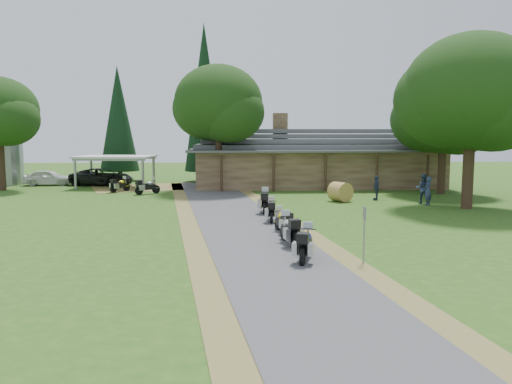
{
  "coord_description": "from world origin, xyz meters",
  "views": [
    {
      "loc": [
        -1.16,
        -18.47,
        4.38
      ],
      "look_at": [
        -0.02,
        5.51,
        1.6
      ],
      "focal_mm": 35.0,
      "sensor_mm": 36.0,
      "label": 1
    }
  ],
  "objects_px": {
    "motorcycle_row_a": "(306,243)",
    "motorcycle_carport_a": "(120,184)",
    "silo": "(3,147)",
    "car_dark_suv": "(102,173)",
    "motorcycle_row_e": "(265,201)",
    "motorcycle_row_c": "(283,220)",
    "hay_bale": "(340,192)",
    "lodge": "(316,157)",
    "motorcycle_carport_b": "(148,186)",
    "motorcycle_row_b": "(289,229)",
    "motorcycle_row_d": "(271,210)",
    "car_white_sedan": "(48,175)",
    "carport": "(116,172)"
  },
  "relations": [
    {
      "from": "motorcycle_row_a",
      "to": "motorcycle_carport_a",
      "type": "bearing_deg",
      "value": 43.58
    },
    {
      "from": "motorcycle_row_a",
      "to": "silo",
      "type": "bearing_deg",
      "value": 55.34
    },
    {
      "from": "car_dark_suv",
      "to": "motorcycle_row_e",
      "type": "distance_m",
      "value": 20.4
    },
    {
      "from": "motorcycle_row_c",
      "to": "hay_bale",
      "type": "bearing_deg",
      "value": -39.31
    },
    {
      "from": "lodge",
      "to": "silo",
      "type": "xyz_separation_m",
      "value": [
        -27.16,
        2.1,
        0.86
      ]
    },
    {
      "from": "motorcycle_row_e",
      "to": "motorcycle_carport_b",
      "type": "bearing_deg",
      "value": 46.52
    },
    {
      "from": "car_dark_suv",
      "to": "motorcycle_carport_a",
      "type": "bearing_deg",
      "value": -139.48
    },
    {
      "from": "car_dark_suv",
      "to": "motorcycle_row_b",
      "type": "relative_size",
      "value": 3.06
    },
    {
      "from": "silo",
      "to": "motorcycle_carport_a",
      "type": "relative_size",
      "value": 3.94
    },
    {
      "from": "lodge",
      "to": "motorcycle_row_d",
      "type": "height_order",
      "value": "lodge"
    },
    {
      "from": "motorcycle_row_e",
      "to": "motorcycle_carport_b",
      "type": "xyz_separation_m",
      "value": [
        -8.06,
        9.11,
        -0.07
      ]
    },
    {
      "from": "car_dark_suv",
      "to": "motorcycle_row_b",
      "type": "xyz_separation_m",
      "value": [
        13.49,
        -23.91,
        -0.46
      ]
    },
    {
      "from": "motorcycle_row_a",
      "to": "motorcycle_row_d",
      "type": "bearing_deg",
      "value": 20.29
    },
    {
      "from": "motorcycle_row_b",
      "to": "motorcycle_row_d",
      "type": "relative_size",
      "value": 1.09
    },
    {
      "from": "motorcycle_row_d",
      "to": "motorcycle_carport_b",
      "type": "height_order",
      "value": "motorcycle_carport_b"
    },
    {
      "from": "motorcycle_row_e",
      "to": "motorcycle_carport_a",
      "type": "xyz_separation_m",
      "value": [
        -10.43,
        10.72,
        -0.1
      ]
    },
    {
      "from": "motorcycle_row_b",
      "to": "motorcycle_carport_a",
      "type": "bearing_deg",
      "value": 20.13
    },
    {
      "from": "motorcycle_row_e",
      "to": "motorcycle_carport_a",
      "type": "relative_size",
      "value": 1.18
    },
    {
      "from": "motorcycle_row_e",
      "to": "motorcycle_carport_a",
      "type": "bearing_deg",
      "value": 49.23
    },
    {
      "from": "car_dark_suv",
      "to": "motorcycle_row_c",
      "type": "distance_m",
      "value": 25.44
    },
    {
      "from": "motorcycle_row_a",
      "to": "motorcycle_row_b",
      "type": "distance_m",
      "value": 2.55
    },
    {
      "from": "motorcycle_row_b",
      "to": "motorcycle_row_d",
      "type": "xyz_separation_m",
      "value": [
        -0.28,
        5.39,
        -0.05
      ]
    },
    {
      "from": "motorcycle_row_c",
      "to": "motorcycle_carport_a",
      "type": "bearing_deg",
      "value": 18.81
    },
    {
      "from": "car_dark_suv",
      "to": "hay_bale",
      "type": "height_order",
      "value": "car_dark_suv"
    },
    {
      "from": "lodge",
      "to": "motorcycle_carport_a",
      "type": "height_order",
      "value": "lodge"
    },
    {
      "from": "silo",
      "to": "car_white_sedan",
      "type": "relative_size",
      "value": 1.28
    },
    {
      "from": "silo",
      "to": "lodge",
      "type": "bearing_deg",
      "value": -4.42
    },
    {
      "from": "motorcycle_row_d",
      "to": "motorcycle_row_e",
      "type": "height_order",
      "value": "motorcycle_row_e"
    },
    {
      "from": "carport",
      "to": "motorcycle_row_b",
      "type": "relative_size",
      "value": 3.19
    },
    {
      "from": "lodge",
      "to": "motorcycle_carport_b",
      "type": "relative_size",
      "value": 11.98
    },
    {
      "from": "motorcycle_carport_a",
      "to": "motorcycle_carport_b",
      "type": "distance_m",
      "value": 2.86
    },
    {
      "from": "silo",
      "to": "motorcycle_carport_a",
      "type": "distance_m",
      "value": 13.23
    },
    {
      "from": "motorcycle_row_e",
      "to": "motorcycle_row_b",
      "type": "bearing_deg",
      "value": -172.02
    },
    {
      "from": "lodge",
      "to": "motorcycle_carport_b",
      "type": "distance_m",
      "value": 14.67
    },
    {
      "from": "silo",
      "to": "motorcycle_carport_a",
      "type": "xyz_separation_m",
      "value": [
        11.38,
        -6.16,
        -2.74
      ]
    },
    {
      "from": "motorcycle_row_c",
      "to": "motorcycle_carport_a",
      "type": "distance_m",
      "value": 19.85
    },
    {
      "from": "car_white_sedan",
      "to": "motorcycle_row_a",
      "type": "distance_m",
      "value": 32.5
    },
    {
      "from": "lodge",
      "to": "car_white_sedan",
      "type": "xyz_separation_m",
      "value": [
        -23.07,
        1.2,
        -1.59
      ]
    },
    {
      "from": "motorcycle_row_c",
      "to": "carport",
      "type": "bearing_deg",
      "value": 16.57
    },
    {
      "from": "car_dark_suv",
      "to": "hay_bale",
      "type": "relative_size",
      "value": 4.56
    },
    {
      "from": "motorcycle_row_b",
      "to": "motorcycle_row_e",
      "type": "height_order",
      "value": "motorcycle_row_e"
    },
    {
      "from": "car_dark_suv",
      "to": "motorcycle_row_a",
      "type": "relative_size",
      "value": 3.16
    },
    {
      "from": "car_white_sedan",
      "to": "motorcycle_row_c",
      "type": "relative_size",
      "value": 3.07
    },
    {
      "from": "carport",
      "to": "car_dark_suv",
      "type": "height_order",
      "value": "carport"
    },
    {
      "from": "motorcycle_carport_a",
      "to": "motorcycle_row_b",
      "type": "bearing_deg",
      "value": -115.82
    },
    {
      "from": "silo",
      "to": "motorcycle_carport_b",
      "type": "xyz_separation_m",
      "value": [
        13.75,
        -7.77,
        -2.7
      ]
    },
    {
      "from": "lodge",
      "to": "hay_bale",
      "type": "relative_size",
      "value": 16.84
    },
    {
      "from": "motorcycle_row_d",
      "to": "motorcycle_carport_b",
      "type": "bearing_deg",
      "value": 38.62
    },
    {
      "from": "motorcycle_row_a",
      "to": "motorcycle_row_c",
      "type": "relative_size",
      "value": 1.1
    },
    {
      "from": "motorcycle_carport_a",
      "to": "motorcycle_row_e",
      "type": "bearing_deg",
      "value": -101.4
    }
  ]
}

